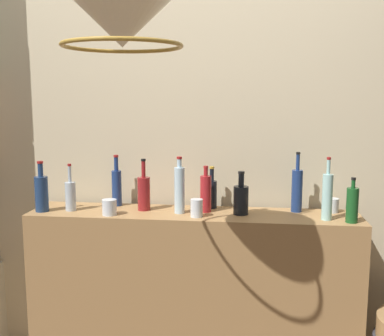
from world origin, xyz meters
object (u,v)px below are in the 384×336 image
(liquor_bottle_tequila, at_px, (179,189))
(glass_tumbler_shot, at_px, (109,207))
(liquor_bottle_rye, at_px, (117,186))
(liquor_bottle_whiskey, at_px, (352,205))
(pendant_lamp, at_px, (122,20))
(liquor_bottle_port, at_px, (70,195))
(liquor_bottle_rum, at_px, (206,193))
(liquor_bottle_vodka, at_px, (144,192))
(liquor_bottle_bourbon, at_px, (327,196))
(liquor_bottle_sherry, at_px, (241,199))
(liquor_bottle_scotch, at_px, (42,192))
(liquor_bottle_mezcal, at_px, (212,193))
(liquor_bottle_brandy, at_px, (297,190))
(glass_tumbler_rocks, at_px, (332,205))
(glass_tumbler_highball, at_px, (197,208))

(liquor_bottle_tequila, bearing_deg, glass_tumbler_shot, -166.28)
(glass_tumbler_shot, bearing_deg, liquor_bottle_rye, 95.59)
(liquor_bottle_whiskey, xyz_separation_m, pendant_lamp, (-0.98, -0.59, 0.80))
(liquor_bottle_rye, relative_size, liquor_bottle_port, 1.13)
(liquor_bottle_rum, height_order, pendant_lamp, pendant_lamp)
(liquor_bottle_port, distance_m, liquor_bottle_vodka, 0.40)
(liquor_bottle_rye, height_order, liquor_bottle_port, liquor_bottle_rye)
(liquor_bottle_rye, xyz_separation_m, pendant_lamp, (0.27, -0.80, 0.78))
(liquor_bottle_tequila, height_order, liquor_bottle_vodka, liquor_bottle_tequila)
(liquor_bottle_bourbon, height_order, liquor_bottle_whiskey, liquor_bottle_bourbon)
(liquor_bottle_whiskey, relative_size, liquor_bottle_sherry, 0.98)
(liquor_bottle_rye, relative_size, glass_tumbler_shot, 3.52)
(liquor_bottle_scotch, height_order, liquor_bottle_sherry, liquor_bottle_scotch)
(liquor_bottle_mezcal, height_order, liquor_bottle_whiskey, liquor_bottle_mezcal)
(liquor_bottle_brandy, bearing_deg, liquor_bottle_rum, -172.69)
(liquor_bottle_scotch, distance_m, liquor_bottle_port, 0.15)
(liquor_bottle_brandy, height_order, liquor_bottle_sherry, liquor_bottle_brandy)
(liquor_bottle_vodka, height_order, glass_tumbler_rocks, liquor_bottle_vodka)
(pendant_lamp, bearing_deg, liquor_bottle_bourbon, 35.81)
(liquor_bottle_scotch, bearing_deg, glass_tumbler_rocks, 6.28)
(liquor_bottle_rye, relative_size, glass_tumbler_rocks, 3.86)
(liquor_bottle_bourbon, relative_size, glass_tumbler_highball, 3.44)
(liquor_bottle_whiskey, height_order, liquor_bottle_vodka, liquor_bottle_vodka)
(liquor_bottle_mezcal, bearing_deg, glass_tumbler_rocks, -1.79)
(liquor_bottle_bourbon, height_order, glass_tumbler_shot, liquor_bottle_bourbon)
(glass_tumbler_highball, height_order, glass_tumbler_shot, glass_tumbler_highball)
(liquor_bottle_brandy, xyz_separation_m, liquor_bottle_bourbon, (0.13, -0.15, 0.00))
(glass_tumbler_rocks, bearing_deg, liquor_bottle_bourbon, -108.64)
(liquor_bottle_port, distance_m, glass_tumbler_highball, 0.70)
(liquor_bottle_sherry, height_order, glass_tumbler_shot, liquor_bottle_sherry)
(liquor_bottle_port, relative_size, glass_tumbler_rocks, 3.41)
(liquor_bottle_mezcal, relative_size, pendant_lamp, 0.38)
(liquor_bottle_whiskey, relative_size, glass_tumbler_rocks, 2.98)
(liquor_bottle_port, bearing_deg, liquor_bottle_rum, 4.66)
(liquor_bottle_sherry, distance_m, glass_tumbler_rocks, 0.50)
(glass_tumbler_rocks, relative_size, pendant_lamp, 0.12)
(glass_tumbler_highball, bearing_deg, glass_tumbler_shot, -177.88)
(liquor_bottle_mezcal, height_order, liquor_bottle_tequila, liquor_bottle_tequila)
(liquor_bottle_rye, relative_size, liquor_bottle_mezcal, 1.25)
(glass_tumbler_rocks, relative_size, glass_tumbler_shot, 0.91)
(liquor_bottle_rye, relative_size, liquor_bottle_sherry, 1.27)
(liquor_bottle_bourbon, relative_size, glass_tumbler_shot, 3.85)
(glass_tumbler_rocks, bearing_deg, liquor_bottle_mezcal, 178.21)
(liquor_bottle_brandy, bearing_deg, liquor_bottle_bourbon, -49.05)
(liquor_bottle_rye, xyz_separation_m, glass_tumbler_highball, (0.48, -0.20, -0.07))
(liquor_bottle_tequila, bearing_deg, glass_tumbler_rocks, 8.19)
(liquor_bottle_vodka, bearing_deg, liquor_bottle_port, -171.68)
(liquor_bottle_rye, relative_size, liquor_bottle_rum, 1.16)
(liquor_bottle_port, xyz_separation_m, liquor_bottle_tequila, (0.60, 0.02, 0.04))
(liquor_bottle_scotch, distance_m, glass_tumbler_shot, 0.39)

